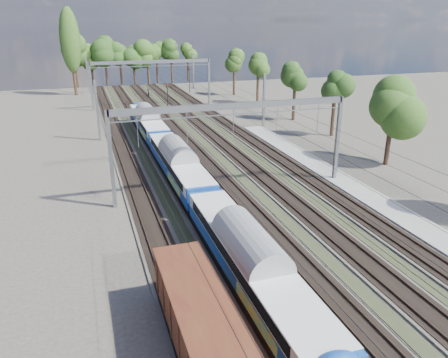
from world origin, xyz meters
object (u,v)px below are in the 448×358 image
object	(u,v)px
signal_near	(168,96)
signal_far	(189,77)
worker	(149,93)
emu_train	(179,161)
freight_boxcar	(207,339)

from	to	relation	value
signal_near	signal_far	distance (m)	26.10
worker	signal_far	bearing A→B (deg)	-65.94
worker	emu_train	bearing A→B (deg)	176.66
emu_train	freight_boxcar	size ratio (longest dim) A/B	4.60
emu_train	signal_near	bearing A→B (deg)	80.74
emu_train	signal_near	distance (m)	35.69
worker	signal_near	size ratio (longest dim) A/B	0.35
emu_train	freight_boxcar	xyz separation A→B (m)	(-4.50, -26.32, -0.40)
worker	freight_boxcar	bearing A→B (deg)	175.28
freight_boxcar	signal_far	xyz separation A→B (m)	(20.17, 85.67, 1.51)
emu_train	signal_far	distance (m)	61.39
emu_train	worker	size ratio (longest dim) A/B	31.98
emu_train	signal_near	size ratio (longest dim) A/B	11.28
signal_far	worker	bearing A→B (deg)	179.79
signal_near	signal_far	world-z (taller)	signal_far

